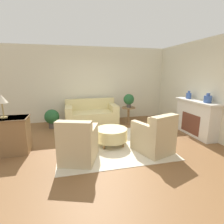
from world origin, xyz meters
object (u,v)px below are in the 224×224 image
at_px(armchair_right, 154,137).
at_px(potted_plant_floor, 52,117).
at_px(dresser, 6,135).
at_px(vase_mantel_near, 189,96).
at_px(armchair_left, 78,145).
at_px(vase_mantel_far, 208,99).
at_px(ottoman_table, 111,134).
at_px(side_table, 129,112).
at_px(couch, 92,115).
at_px(potted_plant_on_side_table, 129,100).
at_px(table_lamp, 1,100).

distance_m(armchair_right, potted_plant_floor, 3.55).
height_order(dresser, potted_plant_floor, dresser).
bearing_deg(vase_mantel_near, armchair_left, -161.29).
height_order(dresser, vase_mantel_far, vase_mantel_far).
xyz_separation_m(vase_mantel_far, potted_plant_floor, (-4.22, 2.12, -0.79)).
relative_size(ottoman_table, vase_mantel_near, 3.48).
height_order(vase_mantel_far, potted_plant_floor, vase_mantel_far).
xyz_separation_m(armchair_left, vase_mantel_near, (3.48, 1.18, 0.78)).
height_order(vase_mantel_near, potted_plant_floor, vase_mantel_near).
height_order(ottoman_table, side_table, side_table).
relative_size(couch, vase_mantel_near, 7.78).
xyz_separation_m(armchair_right, potted_plant_on_side_table, (0.21, 2.45, 0.52)).
bearing_deg(couch, vase_mantel_near, -28.56).
bearing_deg(side_table, ottoman_table, -121.31).
xyz_separation_m(ottoman_table, table_lamp, (-2.47, 0.10, 0.98)).
bearing_deg(vase_mantel_near, potted_plant_on_side_table, 140.24).
xyz_separation_m(couch, table_lamp, (-2.22, -1.96, 0.93)).
bearing_deg(side_table, vase_mantel_far, -53.36).
bearing_deg(vase_mantel_far, side_table, 126.64).
distance_m(ottoman_table, side_table, 2.08).
distance_m(couch, ottoman_table, 2.08).
height_order(side_table, dresser, dresser).
bearing_deg(table_lamp, couch, 41.50).
height_order(couch, potted_plant_on_side_table, potted_plant_on_side_table).
height_order(side_table, potted_plant_floor, potted_plant_floor).
xyz_separation_m(side_table, table_lamp, (-3.55, -1.67, 0.85)).
distance_m(armchair_left, armchair_right, 1.75).
distance_m(side_table, table_lamp, 4.02).
height_order(ottoman_table, potted_plant_on_side_table, potted_plant_on_side_table).
bearing_deg(potted_plant_floor, vase_mantel_near, -17.65).
bearing_deg(potted_plant_floor, armchair_right, -45.32).
bearing_deg(table_lamp, potted_plant_floor, 64.09).
relative_size(ottoman_table, vase_mantel_far, 3.21).
distance_m(potted_plant_on_side_table, table_lamp, 3.94).
height_order(armchair_right, vase_mantel_near, vase_mantel_near).
relative_size(dresser, vase_mantel_near, 4.23).
xyz_separation_m(potted_plant_on_side_table, potted_plant_floor, (-2.70, 0.08, -0.52)).
relative_size(vase_mantel_far, potted_plant_floor, 0.40).
bearing_deg(table_lamp, side_table, 25.21).
distance_m(armchair_right, vase_mantel_far, 1.94).
height_order(vase_mantel_near, potted_plant_on_side_table, vase_mantel_near).
relative_size(armchair_right, ottoman_table, 1.22).
bearing_deg(armchair_left, vase_mantel_near, 18.71).
xyz_separation_m(armchair_left, vase_mantel_far, (3.48, 0.40, 0.79)).
bearing_deg(ottoman_table, armchair_right, -37.60).
height_order(dresser, table_lamp, table_lamp).
bearing_deg(armchair_left, vase_mantel_far, 6.54).
distance_m(side_table, potted_plant_on_side_table, 0.48).
bearing_deg(vase_mantel_near, table_lamp, -175.44).
xyz_separation_m(vase_mantel_near, potted_plant_on_side_table, (-1.52, 1.27, -0.26)).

